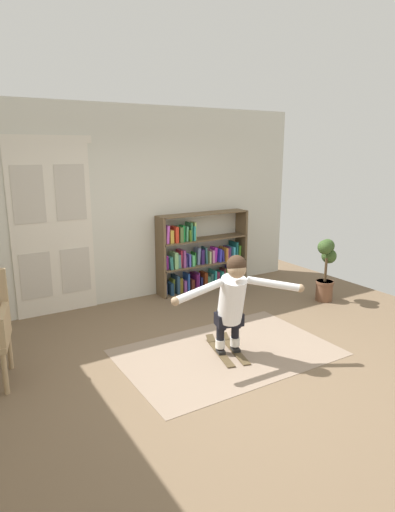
{
  "coord_description": "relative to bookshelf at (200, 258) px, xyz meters",
  "views": [
    {
      "loc": [
        -2.47,
        -3.48,
        2.28
      ],
      "look_at": [
        0.1,
        0.74,
        1.05
      ],
      "focal_mm": 30.47,
      "sensor_mm": 36.0,
      "label": 1
    }
  ],
  "objects": [
    {
      "name": "ground_plane",
      "position": [
        -1.15,
        -2.39,
        -0.53
      ],
      "size": [
        7.2,
        7.2,
        0.0
      ],
      "primitive_type": "plane",
      "color": "brown"
    },
    {
      "name": "person_skier",
      "position": [
        -0.98,
        -2.26,
        0.18
      ],
      "size": [
        1.46,
        0.69,
        1.13
      ],
      "color": "white",
      "rests_on": "skis_pair"
    },
    {
      "name": "potted_plant",
      "position": [
        1.36,
        -1.45,
        0.0
      ],
      "size": [
        0.4,
        0.3,
        0.96
      ],
      "color": "brown",
      "rests_on": "ground"
    },
    {
      "name": "double_door",
      "position": [
        -2.28,
        0.15,
        0.7
      ],
      "size": [
        1.22,
        0.05,
        2.45
      ],
      "color": "silver",
      "rests_on": "ground"
    },
    {
      "name": "back_wall",
      "position": [
        -1.15,
        0.21,
        0.92
      ],
      "size": [
        6.0,
        0.1,
        2.9
      ],
      "primitive_type": "cube",
      "color": "beige",
      "rests_on": "ground"
    },
    {
      "name": "skis_pair",
      "position": [
        -0.94,
        -2.12,
        -0.5
      ],
      "size": [
        0.44,
        0.79,
        0.07
      ],
      "color": "brown",
      "rests_on": "rug"
    },
    {
      "name": "rug",
      "position": [
        -0.95,
        -2.15,
        -0.52
      ],
      "size": [
        2.4,
        1.57,
        0.01
      ],
      "primitive_type": "cube",
      "color": "gray",
      "rests_on": "ground"
    },
    {
      "name": "bookshelf",
      "position": [
        0.0,
        0.0,
        0.0
      ],
      "size": [
        1.59,
        0.3,
        1.27
      ],
      "color": "brown",
      "rests_on": "ground"
    }
  ]
}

